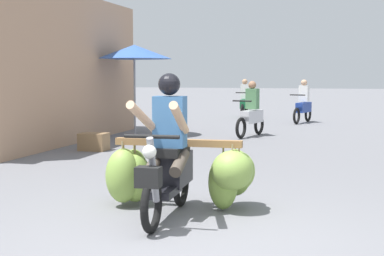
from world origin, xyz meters
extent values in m
plane|color=slate|center=(0.00, 0.00, 0.00)|extent=(120.00, 120.00, 0.00)
torus|color=black|center=(-0.42, 0.32, 0.28)|extent=(0.10, 0.56, 0.56)
torus|color=black|center=(-0.47, 1.52, 0.28)|extent=(0.10, 0.56, 0.56)
cube|color=black|center=(-0.44, 0.82, 0.32)|extent=(0.26, 0.57, 0.08)
cube|color=black|center=(-0.46, 1.22, 0.50)|extent=(0.31, 0.65, 0.36)
cube|color=black|center=(-0.46, 1.14, 0.72)|extent=(0.28, 0.61, 0.10)
cylinder|color=gray|center=(-0.42, 0.38, 0.62)|extent=(0.08, 0.29, 0.69)
cylinder|color=black|center=(-0.42, 0.34, 0.96)|extent=(0.56, 0.06, 0.04)
sphere|color=silver|center=(-0.42, 0.26, 0.82)|extent=(0.14, 0.14, 0.14)
cube|color=black|center=(-0.42, 0.22, 0.58)|extent=(0.25, 0.17, 0.20)
cube|color=black|center=(-0.42, 0.32, 0.58)|extent=(0.11, 0.28, 0.04)
cube|color=olive|center=(-0.47, 1.37, 0.78)|extent=(1.50, 0.16, 0.08)
cube|color=olive|center=(-0.47, 1.55, 0.75)|extent=(1.35, 0.14, 0.06)
ellipsoid|color=#84A847|center=(-1.11, 1.26, 0.38)|extent=(0.43, 0.39, 0.63)
cylinder|color=#998459|center=(-1.11, 1.26, 0.73)|extent=(0.02, 0.02, 0.13)
ellipsoid|color=#83A746|center=(0.15, 1.67, 0.41)|extent=(0.42, 0.38, 0.56)
cylinder|color=#998459|center=(0.15, 1.67, 0.72)|extent=(0.02, 0.02, 0.13)
ellipsoid|color=#7FA242|center=(-1.11, 1.62, 0.35)|extent=(0.36, 0.32, 0.59)
cylinder|color=#998459|center=(-1.11, 1.62, 0.70)|extent=(0.02, 0.02, 0.17)
ellipsoid|color=#80A443|center=(-1.00, 1.36, 0.34)|extent=(0.42, 0.38, 0.58)
cylinder|color=#998459|center=(-1.00, 1.36, 0.70)|extent=(0.02, 0.02, 0.18)
ellipsoid|color=#82A645|center=(0.06, 1.41, 0.33)|extent=(0.42, 0.39, 0.62)
cylinder|color=#998459|center=(0.06, 1.41, 0.70)|extent=(0.02, 0.02, 0.18)
ellipsoid|color=#7EA241|center=(-1.17, 1.44, 0.43)|extent=(0.44, 0.42, 0.51)
cylinder|color=#998459|center=(-1.17, 1.44, 0.72)|extent=(0.02, 0.02, 0.14)
ellipsoid|color=#88AC4B|center=(0.19, 1.31, 0.49)|extent=(0.56, 0.52, 0.45)
cylinder|color=#998459|center=(0.19, 1.31, 0.74)|extent=(0.02, 0.02, 0.10)
ellipsoid|color=#81A443|center=(0.23, 1.49, 0.46)|extent=(0.40, 0.36, 0.45)
cylinder|color=#998459|center=(0.23, 1.49, 0.72)|extent=(0.02, 0.02, 0.14)
cube|color=#386699|center=(-0.45, 1.02, 1.05)|extent=(0.35, 0.23, 0.56)
sphere|color=black|center=(-0.45, 1.00, 1.46)|extent=(0.24, 0.24, 0.24)
cylinder|color=tan|center=(-0.24, 0.68, 1.11)|extent=(0.17, 0.72, 0.39)
cylinder|color=tan|center=(-0.63, 0.67, 1.11)|extent=(0.11, 0.72, 0.39)
cylinder|color=#4C4238|center=(-0.31, 0.90, 0.62)|extent=(0.15, 0.44, 0.27)
cylinder|color=#4C4238|center=(-0.59, 0.89, 0.62)|extent=(0.15, 0.44, 0.27)
torus|color=black|center=(-0.13, 13.24, 0.26)|extent=(0.21, 0.52, 0.52)
torus|color=black|center=(0.15, 14.30, 0.26)|extent=(0.21, 0.52, 0.52)
cube|color=navy|center=(0.04, 13.86, 0.50)|extent=(0.46, 0.93, 0.32)
cylinder|color=black|center=(-0.12, 13.28, 0.92)|extent=(0.49, 0.16, 0.04)
cube|color=silver|center=(0.04, 13.88, 0.95)|extent=(0.34, 0.27, 0.52)
sphere|color=tan|center=(0.04, 13.86, 1.30)|extent=(0.20, 0.20, 0.20)
torus|color=black|center=(-2.18, 14.99, 0.26)|extent=(0.11, 0.52, 0.52)
torus|color=black|center=(-2.24, 16.09, 0.26)|extent=(0.11, 0.52, 0.52)
cube|color=#196638|center=(-2.22, 15.64, 0.50)|extent=(0.28, 0.91, 0.32)
cylinder|color=black|center=(-2.19, 15.04, 0.92)|extent=(0.50, 0.06, 0.04)
cube|color=silver|center=(-2.22, 15.66, 0.95)|extent=(0.31, 0.21, 0.52)
sphere|color=tan|center=(-2.22, 15.64, 1.30)|extent=(0.20, 0.20, 0.20)
torus|color=black|center=(-1.08, 8.76, 0.26)|extent=(0.21, 0.52, 0.52)
torus|color=black|center=(-0.80, 9.83, 0.26)|extent=(0.21, 0.52, 0.52)
cube|color=silver|center=(-0.92, 9.39, 0.50)|extent=(0.46, 0.93, 0.32)
cylinder|color=black|center=(-1.07, 8.81, 0.92)|extent=(0.49, 0.16, 0.04)
cube|color=#4C7F51|center=(-0.91, 9.41, 0.95)|extent=(0.34, 0.27, 0.52)
sphere|color=#9E7051|center=(-0.92, 9.39, 1.30)|extent=(0.20, 0.20, 0.20)
cube|color=tan|center=(-6.45, 7.06, 1.70)|extent=(3.90, 6.65, 3.39)
cylinder|color=#99999E|center=(-3.81, 8.67, 1.03)|extent=(0.05, 0.05, 2.06)
cone|color=#3860B2|center=(-3.81, 8.67, 2.13)|extent=(1.90, 1.90, 0.35)
cube|color=olive|center=(-3.62, 5.83, 0.18)|extent=(0.56, 0.40, 0.36)
camera|label=1|loc=(1.42, -4.90, 1.57)|focal=53.32mm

